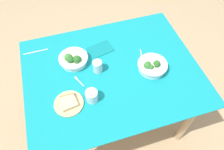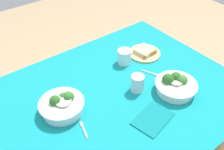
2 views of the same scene
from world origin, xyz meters
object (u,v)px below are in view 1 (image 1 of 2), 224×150
(water_glass_center, at_px, (98,66))
(fork_by_far_bowl, at_px, (79,81))
(broccoli_bowl_far, at_px, (152,66))
(broccoli_bowl_near, at_px, (73,60))
(fork_by_near_bowl, at_px, (141,54))
(table_knife_left, at_px, (36,52))
(napkin_folded_upper, at_px, (100,49))
(bread_side_plate, at_px, (69,103))
(water_glass_side, at_px, (92,96))

(water_glass_center, xyz_separation_m, fork_by_far_bowl, (0.16, 0.06, -0.05))
(broccoli_bowl_far, xyz_separation_m, water_glass_center, (0.39, -0.11, 0.01))
(broccoli_bowl_near, distance_m, fork_by_near_bowl, 0.53)
(broccoli_bowl_far, bearing_deg, fork_by_near_bowl, -83.87)
(broccoli_bowl_far, height_order, table_knife_left, broccoli_bowl_far)
(broccoli_bowl_near, height_order, table_knife_left, broccoli_bowl_near)
(broccoli_bowl_near, bearing_deg, water_glass_center, 141.39)
(fork_by_far_bowl, bearing_deg, broccoli_bowl_near, -24.68)
(broccoli_bowl_far, distance_m, fork_by_near_bowl, 0.16)
(broccoli_bowl_near, height_order, fork_by_near_bowl, broccoli_bowl_near)
(broccoli_bowl_far, bearing_deg, napkin_folded_upper, -44.49)
(fork_by_near_bowl, bearing_deg, water_glass_center, -67.75)
(water_glass_center, relative_size, fork_by_far_bowl, 0.91)
(water_glass_center, xyz_separation_m, napkin_folded_upper, (-0.07, -0.20, -0.04))
(bread_side_plate, height_order, napkin_folded_upper, bread_side_plate)
(napkin_folded_upper, bearing_deg, bread_side_plate, 51.19)
(fork_by_far_bowl, xyz_separation_m, table_knife_left, (0.27, -0.38, -0.00))
(water_glass_side, bearing_deg, napkin_folded_upper, -112.25)
(water_glass_side, bearing_deg, fork_by_near_bowl, -149.35)
(broccoli_bowl_far, bearing_deg, water_glass_side, 13.82)
(water_glass_side, xyz_separation_m, table_knife_left, (0.33, -0.55, -0.04))
(broccoli_bowl_far, relative_size, broccoli_bowl_near, 1.00)
(broccoli_bowl_far, relative_size, fork_by_far_bowl, 2.10)
(fork_by_far_bowl, bearing_deg, table_knife_left, 10.95)
(fork_by_near_bowl, bearing_deg, broccoli_bowl_near, -83.51)
(water_glass_center, relative_size, water_glass_side, 1.08)
(broccoli_bowl_near, xyz_separation_m, fork_by_far_bowl, (0.00, 0.18, -0.04))
(table_knife_left, relative_size, napkin_folded_upper, 1.02)
(broccoli_bowl_near, distance_m, table_knife_left, 0.34)
(table_knife_left, bearing_deg, broccoli_bowl_far, -28.37)
(broccoli_bowl_near, distance_m, bread_side_plate, 0.36)
(broccoli_bowl_far, distance_m, bread_side_plate, 0.66)
(broccoli_bowl_near, distance_m, fork_by_far_bowl, 0.18)
(bread_side_plate, xyz_separation_m, water_glass_center, (-0.26, -0.22, 0.03))
(broccoli_bowl_near, xyz_separation_m, water_glass_center, (-0.16, 0.12, 0.01))
(water_glass_center, relative_size, fork_by_near_bowl, 0.95)
(water_glass_side, distance_m, napkin_folded_upper, 0.46)
(fork_by_far_bowl, bearing_deg, napkin_folded_upper, -66.67)
(broccoli_bowl_near, relative_size, table_knife_left, 1.13)
(bread_side_plate, distance_m, fork_by_far_bowl, 0.19)
(fork_by_near_bowl, height_order, napkin_folded_upper, napkin_folded_upper)
(water_glass_center, bearing_deg, fork_by_near_bowl, -172.28)
(water_glass_side, bearing_deg, water_glass_center, -113.80)
(broccoli_bowl_near, bearing_deg, bread_side_plate, 73.01)
(water_glass_side, xyz_separation_m, napkin_folded_upper, (-0.17, -0.43, -0.04))
(water_glass_center, height_order, water_glass_side, water_glass_center)
(water_glass_side, height_order, table_knife_left, water_glass_side)
(fork_by_far_bowl, bearing_deg, water_glass_side, 173.42)
(bread_side_plate, height_order, water_glass_center, water_glass_center)
(water_glass_center, bearing_deg, water_glass_side, 66.20)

